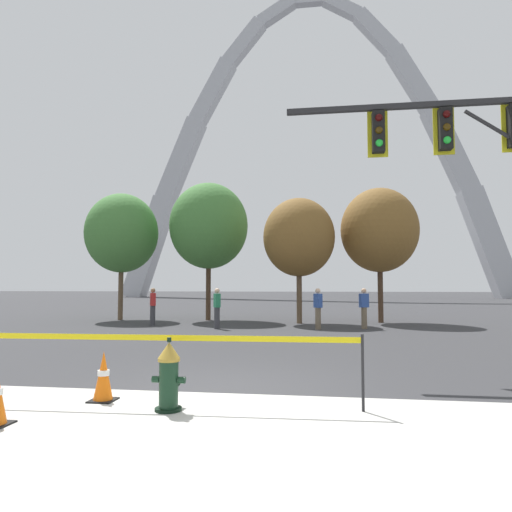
# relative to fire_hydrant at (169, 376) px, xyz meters

# --- Properties ---
(ground_plane) EXTENTS (240.00, 240.00, 0.00)m
(ground_plane) POSITION_rel_fire_hydrant_xyz_m (0.41, 1.29, -0.47)
(ground_plane) COLOR #333335
(fire_hydrant) EXTENTS (0.46, 0.48, 0.99)m
(fire_hydrant) POSITION_rel_fire_hydrant_xyz_m (0.00, 0.00, 0.00)
(fire_hydrant) COLOR black
(fire_hydrant) RESTS_ON ground
(caution_tape_barrier) EXTENTS (5.86, 0.24, 1.04)m
(caution_tape_barrier) POSITION_rel_fire_hydrant_xyz_m (-0.30, 0.22, 0.25)
(caution_tape_barrier) COLOR #232326
(caution_tape_barrier) RESTS_ON ground
(traffic_cone_by_hydrant) EXTENTS (0.36, 0.36, 0.73)m
(traffic_cone_by_hydrant) POSITION_rel_fire_hydrant_xyz_m (-1.13, 0.37, -0.11)
(traffic_cone_by_hydrant) COLOR black
(traffic_cone_by_hydrant) RESTS_ON ground
(traffic_signal_gantry) EXTENTS (6.42, 0.44, 6.00)m
(traffic_signal_gantry) POSITION_rel_fire_hydrant_xyz_m (5.77, 4.06, 3.80)
(traffic_signal_gantry) COLOR #232326
(traffic_signal_gantry) RESTS_ON ground
(monument_arch) EXTENTS (55.28, 2.90, 44.68)m
(monument_arch) POSITION_rel_fire_hydrant_xyz_m (0.41, 59.47, 19.25)
(monument_arch) COLOR #B2B5BC
(monument_arch) RESTS_ON ground
(tree_far_left) EXTENTS (3.60, 3.60, 6.30)m
(tree_far_left) POSITION_rel_fire_hydrant_xyz_m (-7.86, 15.68, 3.85)
(tree_far_left) COLOR brown
(tree_far_left) RESTS_ON ground
(tree_left_mid) EXTENTS (3.88, 3.88, 6.79)m
(tree_left_mid) POSITION_rel_fire_hydrant_xyz_m (-3.50, 16.12, 4.18)
(tree_left_mid) COLOR #473323
(tree_left_mid) RESTS_ON ground
(tree_center_left) EXTENTS (3.24, 3.24, 5.67)m
(tree_center_left) POSITION_rel_fire_hydrant_xyz_m (1.03, 14.78, 3.41)
(tree_center_left) COLOR brown
(tree_center_left) RESTS_ON ground
(tree_center_right) EXTENTS (3.55, 3.55, 6.22)m
(tree_center_right) POSITION_rel_fire_hydrant_xyz_m (4.71, 15.75, 3.79)
(tree_center_right) COLOR #473323
(tree_center_right) RESTS_ON ground
(pedestrian_walking_left) EXTENTS (0.36, 0.39, 1.59)m
(pedestrian_walking_left) POSITION_rel_fire_hydrant_xyz_m (1.89, 12.06, 0.35)
(pedestrian_walking_left) COLOR brown
(pedestrian_walking_left) RESTS_ON ground
(pedestrian_standing_center) EXTENTS (0.39, 0.33, 1.59)m
(pedestrian_standing_center) POSITION_rel_fire_hydrant_xyz_m (3.68, 12.52, 0.35)
(pedestrian_standing_center) COLOR brown
(pedestrian_standing_center) RESTS_ON ground
(pedestrian_walking_right) EXTENTS (0.34, 0.39, 1.59)m
(pedestrian_walking_right) POSITION_rel_fire_hydrant_xyz_m (-5.09, 12.78, 0.35)
(pedestrian_walking_right) COLOR #38383D
(pedestrian_walking_right) RESTS_ON ground
(pedestrian_near_trees) EXTENTS (0.34, 0.39, 1.59)m
(pedestrian_near_trees) POSITION_rel_fire_hydrant_xyz_m (-2.04, 11.70, 0.35)
(pedestrian_near_trees) COLOR #38383D
(pedestrian_near_trees) RESTS_ON ground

